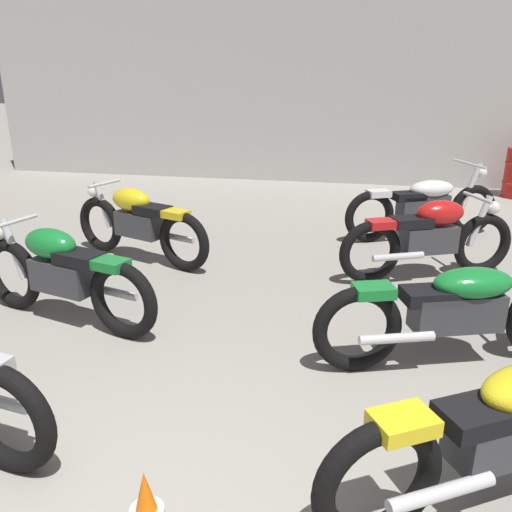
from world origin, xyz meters
The scene contains 6 objects.
back_wall centered at (0.00, 8.99, 1.80)m, with size 13.26×0.24×3.60m, color #B2B2AD.
motorcycle_left_row_1 centered at (-1.61, 2.33, 0.46)m, with size 1.93×0.68×0.88m.
motorcycle_left_row_2 centered at (-1.60, 3.97, 0.46)m, with size 1.88×0.81×0.88m.
motorcycle_right_row_1 centered at (1.64, 2.25, 0.45)m, with size 2.09×0.93×0.97m.
motorcycle_right_row_2 centered at (1.62, 4.03, 0.46)m, with size 1.85×0.88×0.88m.
motorcycle_right_row_3 centered at (1.70, 5.51, 0.45)m, with size 2.01×1.08×0.97m.
Camera 1 is at (0.87, -1.51, 2.12)m, focal length 37.14 mm.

